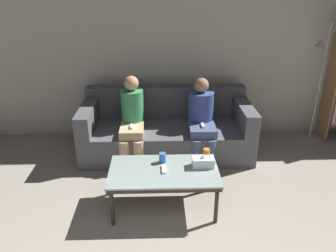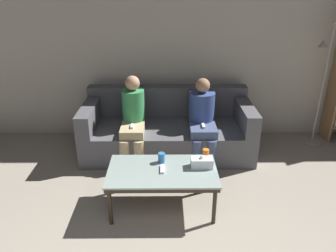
# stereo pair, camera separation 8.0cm
# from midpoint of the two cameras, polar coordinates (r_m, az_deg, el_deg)

# --- Properties ---
(wall_back) EXTENTS (12.00, 0.06, 2.60)m
(wall_back) POSITION_cam_midpoint_polar(r_m,az_deg,el_deg) (4.75, 0.36, 13.28)
(wall_back) COLOR #B7B2A3
(wall_back) RESTS_ON ground_plane
(couch) EXTENTS (2.24, 0.99, 0.82)m
(couch) POSITION_cam_midpoint_polar(r_m,az_deg,el_deg) (4.51, 0.43, -0.69)
(couch) COLOR #515156
(couch) RESTS_ON ground_plane
(coffee_table) EXTENTS (1.10, 0.63, 0.44)m
(coffee_table) POSITION_cam_midpoint_polar(r_m,az_deg,el_deg) (3.33, -0.29, -8.29)
(coffee_table) COLOR #8C9E99
(coffee_table) RESTS_ON ground_plane
(cup_near_left) EXTENTS (0.07, 0.07, 0.11)m
(cup_near_left) POSITION_cam_midpoint_polar(r_m,az_deg,el_deg) (3.50, 7.24, -4.88)
(cup_near_left) COLOR orange
(cup_near_left) RESTS_ON coffee_table
(cup_near_right) EXTENTS (0.07, 0.07, 0.11)m
(cup_near_right) POSITION_cam_midpoint_polar(r_m,az_deg,el_deg) (3.41, -0.47, -5.54)
(cup_near_right) COLOR #3372BF
(cup_near_right) RESTS_ON coffee_table
(tissue_box) EXTENTS (0.22, 0.12, 0.13)m
(tissue_box) POSITION_cam_midpoint_polar(r_m,az_deg,el_deg) (3.35, 6.59, -6.34)
(tissue_box) COLOR silver
(tissue_box) RESTS_ON coffee_table
(game_remote) EXTENTS (0.04, 0.15, 0.02)m
(game_remote) POSITION_cam_midpoint_polar(r_m,az_deg,el_deg) (3.30, -0.30, -7.52)
(game_remote) COLOR white
(game_remote) RESTS_ON coffee_table
(standing_lamp) EXTENTS (0.31, 0.26, 1.69)m
(standing_lamp) POSITION_cam_midpoint_polar(r_m,az_deg,el_deg) (4.96, 26.21, 8.23)
(standing_lamp) COLOR gray
(standing_lamp) RESTS_ON ground_plane
(seated_person_left_end) EXTENTS (0.31, 0.64, 1.09)m
(seated_person_left_end) POSITION_cam_midpoint_polar(r_m,az_deg,el_deg) (4.21, -5.58, 1.37)
(seated_person_left_end) COLOR tan
(seated_person_left_end) RESTS_ON ground_plane
(seated_person_mid_left) EXTENTS (0.33, 0.66, 1.06)m
(seated_person_mid_left) POSITION_cam_midpoint_polar(r_m,az_deg,el_deg) (4.24, 6.51, 1.39)
(seated_person_mid_left) COLOR #47567A
(seated_person_mid_left) RESTS_ON ground_plane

